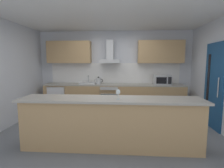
# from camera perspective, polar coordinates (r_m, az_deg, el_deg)

# --- Properties ---
(ground) EXTENTS (5.97, 4.77, 0.02)m
(ground) POSITION_cam_1_polar(r_m,az_deg,el_deg) (4.25, -0.72, -14.93)
(ground) COLOR slate
(ceiling) EXTENTS (5.97, 4.77, 0.02)m
(ceiling) POSITION_cam_1_polar(r_m,az_deg,el_deg) (4.08, -0.78, 21.65)
(ceiling) COLOR white
(wall_back) EXTENTS (5.97, 0.12, 2.60)m
(wall_back) POSITION_cam_1_polar(r_m,az_deg,el_deg) (5.89, 0.81, 4.31)
(wall_back) COLOR silver
(wall_back) RESTS_ON ground
(wall_left) EXTENTS (0.12, 4.77, 2.60)m
(wall_left) POSITION_cam_1_polar(r_m,az_deg,el_deg) (4.88, -32.16, 2.65)
(wall_left) COLOR silver
(wall_left) RESTS_ON ground
(backsplash_tile) EXTENTS (4.23, 0.02, 0.66)m
(backsplash_tile) POSITION_cam_1_polar(r_m,az_deg,el_deg) (5.82, 0.77, 3.59)
(backsplash_tile) COLOR white
(counter_back) EXTENTS (4.38, 0.60, 0.90)m
(counter_back) POSITION_cam_1_polar(r_m,az_deg,el_deg) (5.62, 0.58, -4.57)
(counter_back) COLOR tan
(counter_back) RESTS_ON ground
(counter_island) EXTENTS (3.31, 0.64, 0.94)m
(counter_island) POSITION_cam_1_polar(r_m,az_deg,el_deg) (3.29, -0.38, -12.60)
(counter_island) COLOR tan
(counter_island) RESTS_ON ground
(upper_cabinets) EXTENTS (4.32, 0.32, 0.70)m
(upper_cabinets) POSITION_cam_1_polar(r_m,az_deg,el_deg) (5.66, 0.69, 10.37)
(upper_cabinets) COLOR tan
(side_door) EXTENTS (0.08, 0.85, 2.05)m
(side_door) POSITION_cam_1_polar(r_m,az_deg,el_deg) (4.84, 30.25, -0.50)
(side_door) COLOR navy
(side_door) RESTS_ON ground
(oven) EXTENTS (0.60, 0.62, 0.80)m
(oven) POSITION_cam_1_polar(r_m,az_deg,el_deg) (5.60, -0.75, -4.50)
(oven) COLOR slate
(oven) RESTS_ON ground
(refrigerator) EXTENTS (0.58, 0.60, 0.85)m
(refrigerator) POSITION_cam_1_polar(r_m,az_deg,el_deg) (5.97, -16.88, -4.42)
(refrigerator) COLOR white
(refrigerator) RESTS_ON ground
(microwave) EXTENTS (0.50, 0.38, 0.30)m
(microwave) POSITION_cam_1_polar(r_m,az_deg,el_deg) (5.59, 16.06, 1.32)
(microwave) COLOR #B7BABC
(microwave) RESTS_ON counter_back
(sink) EXTENTS (0.50, 0.40, 0.26)m
(sink) POSITION_cam_1_polar(r_m,az_deg,el_deg) (5.64, -7.89, 0.33)
(sink) COLOR silver
(sink) RESTS_ON counter_back
(kettle) EXTENTS (0.29, 0.15, 0.24)m
(kettle) POSITION_cam_1_polar(r_m,az_deg,el_deg) (5.52, -4.43, 1.04)
(kettle) COLOR #B7BABC
(kettle) RESTS_ON counter_back
(range_hood) EXTENTS (0.62, 0.45, 0.72)m
(range_hood) POSITION_cam_1_polar(r_m,az_deg,el_deg) (5.62, -0.66, 9.15)
(range_hood) COLOR #B7BABC
(wine_glass) EXTENTS (0.08, 0.08, 0.18)m
(wine_glass) POSITION_cam_1_polar(r_m,az_deg,el_deg) (3.05, 2.01, -2.76)
(wine_glass) COLOR silver
(wine_glass) RESTS_ON counter_island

